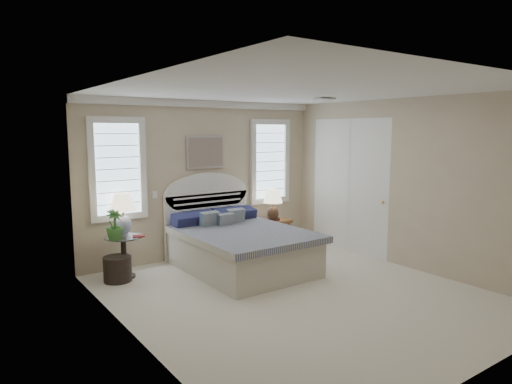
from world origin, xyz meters
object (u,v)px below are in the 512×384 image
object	(u,v)px
floor_pot	(118,269)
nightstand_right	(276,227)
bed	(238,244)
lamp_left	(123,209)
lamp_right	(273,202)
side_table_left	(124,252)

from	to	relation	value
floor_pot	nightstand_right	bearing A→B (deg)	3.99
floor_pot	bed	bearing A→B (deg)	-14.89
nightstand_right	floor_pot	world-z (taller)	nightstand_right
lamp_left	lamp_right	bearing A→B (deg)	-1.99
side_table_left	floor_pot	xyz separation A→B (m)	(-0.14, -0.12, -0.20)
nightstand_right	lamp_left	world-z (taller)	lamp_left
side_table_left	lamp_left	bearing A→B (deg)	66.67
nightstand_right	lamp_right	size ratio (longest dim) A/B	0.90
floor_pot	lamp_right	world-z (taller)	lamp_right
bed	side_table_left	xyz separation A→B (m)	(-1.65, 0.59, 0.00)
bed	nightstand_right	bearing A→B (deg)	28.03
bed	floor_pot	distance (m)	1.86
side_table_left	lamp_left	size ratio (longest dim) A/B	1.00
bed	nightstand_right	world-z (taller)	bed
floor_pot	side_table_left	bearing A→B (deg)	39.30
lamp_left	side_table_left	bearing A→B (deg)	-113.33
side_table_left	nightstand_right	bearing A→B (deg)	1.94
bed	nightstand_right	size ratio (longest dim) A/B	4.29
nightstand_right	lamp_right	distance (m)	0.52
bed	lamp_left	bearing A→B (deg)	155.15
side_table_left	lamp_left	distance (m)	0.65
lamp_left	lamp_right	world-z (taller)	lamp_left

